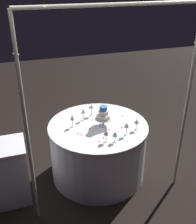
{
  "coord_description": "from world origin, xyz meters",
  "views": [
    {
      "loc": [
        0.96,
        2.94,
        2.56
      ],
      "look_at": [
        0.0,
        0.0,
        0.97
      ],
      "focal_mm": 43.68,
      "sensor_mm": 36.0,
      "label": 1
    }
  ],
  "objects_px": {
    "decorative_arch": "(114,89)",
    "wine_glass_2": "(72,118)",
    "side_table": "(9,172)",
    "wine_glass_1": "(127,126)",
    "wine_glass_5": "(115,134)",
    "main_table": "(98,150)",
    "wine_glass_3": "(106,133)",
    "wine_glass_4": "(137,122)",
    "wine_glass_6": "(92,107)",
    "tiered_cake": "(103,115)",
    "wine_glass_0": "(83,112)"
  },
  "relations": [
    {
      "from": "wine_glass_0",
      "to": "wine_glass_2",
      "type": "xyz_separation_m",
      "value": [
        0.18,
        0.13,
        0.0
      ]
    },
    {
      "from": "tiered_cake",
      "to": "wine_glass_3",
      "type": "height_order",
      "value": "tiered_cake"
    },
    {
      "from": "wine_glass_2",
      "to": "wine_glass_6",
      "type": "relative_size",
      "value": 1.02
    },
    {
      "from": "side_table",
      "to": "wine_glass_2",
      "type": "distance_m",
      "value": 1.02
    },
    {
      "from": "side_table",
      "to": "wine_glass_1",
      "type": "distance_m",
      "value": 1.54
    },
    {
      "from": "tiered_cake",
      "to": "wine_glass_0",
      "type": "height_order",
      "value": "tiered_cake"
    },
    {
      "from": "wine_glass_4",
      "to": "wine_glass_2",
      "type": "bearing_deg",
      "value": -23.54
    },
    {
      "from": "decorative_arch",
      "to": "wine_glass_2",
      "type": "distance_m",
      "value": 0.9
    },
    {
      "from": "wine_glass_1",
      "to": "wine_glass_6",
      "type": "height_order",
      "value": "wine_glass_1"
    },
    {
      "from": "main_table",
      "to": "wine_glass_5",
      "type": "xyz_separation_m",
      "value": [
        -0.07,
        0.44,
        0.5
      ]
    },
    {
      "from": "wine_glass_2",
      "to": "wine_glass_5",
      "type": "height_order",
      "value": "wine_glass_2"
    },
    {
      "from": "tiered_cake",
      "to": "wine_glass_6",
      "type": "distance_m",
      "value": 0.33
    },
    {
      "from": "tiered_cake",
      "to": "wine_glass_3",
      "type": "distance_m",
      "value": 0.38
    },
    {
      "from": "wine_glass_1",
      "to": "wine_glass_3",
      "type": "distance_m",
      "value": 0.29
    },
    {
      "from": "wine_glass_1",
      "to": "wine_glass_3",
      "type": "xyz_separation_m",
      "value": [
        0.29,
        0.07,
        -0.01
      ]
    },
    {
      "from": "decorative_arch",
      "to": "main_table",
      "type": "height_order",
      "value": "decorative_arch"
    },
    {
      "from": "tiered_cake",
      "to": "wine_glass_0",
      "type": "distance_m",
      "value": 0.31
    },
    {
      "from": "side_table",
      "to": "wine_glass_3",
      "type": "xyz_separation_m",
      "value": [
        -1.15,
        0.28,
        0.51
      ]
    },
    {
      "from": "wine_glass_1",
      "to": "tiered_cake",
      "type": "bearing_deg",
      "value": -57.02
    },
    {
      "from": "main_table",
      "to": "wine_glass_1",
      "type": "relative_size",
      "value": 7.83
    },
    {
      "from": "decorative_arch",
      "to": "wine_glass_5",
      "type": "relative_size",
      "value": 16.43
    },
    {
      "from": "wine_glass_1",
      "to": "wine_glass_4",
      "type": "height_order",
      "value": "wine_glass_1"
    },
    {
      "from": "main_table",
      "to": "wine_glass_6",
      "type": "bearing_deg",
      "value": -90.01
    },
    {
      "from": "decorative_arch",
      "to": "wine_glass_6",
      "type": "relative_size",
      "value": 14.18
    },
    {
      "from": "wine_glass_2",
      "to": "wine_glass_3",
      "type": "height_order",
      "value": "wine_glass_2"
    },
    {
      "from": "wine_glass_5",
      "to": "wine_glass_6",
      "type": "xyz_separation_m",
      "value": [
        0.07,
        -0.73,
        0.02
      ]
    },
    {
      "from": "wine_glass_5",
      "to": "wine_glass_6",
      "type": "relative_size",
      "value": 0.86
    },
    {
      "from": "decorative_arch",
      "to": "wine_glass_2",
      "type": "xyz_separation_m",
      "value": [
        0.32,
        -0.6,
        -0.59
      ]
    },
    {
      "from": "side_table",
      "to": "wine_glass_6",
      "type": "xyz_separation_m",
      "value": [
        -1.18,
        -0.41,
        0.52
      ]
    },
    {
      "from": "decorative_arch",
      "to": "wine_glass_4",
      "type": "xyz_separation_m",
      "value": [
        -0.42,
        -0.27,
        -0.6
      ]
    },
    {
      "from": "wine_glass_2",
      "to": "side_table",
      "type": "bearing_deg",
      "value": 12.15
    },
    {
      "from": "wine_glass_4",
      "to": "wine_glass_5",
      "type": "bearing_deg",
      "value": 26.37
    },
    {
      "from": "wine_glass_1",
      "to": "wine_glass_5",
      "type": "relative_size",
      "value": 1.18
    },
    {
      "from": "main_table",
      "to": "tiered_cake",
      "type": "distance_m",
      "value": 0.55
    },
    {
      "from": "main_table",
      "to": "wine_glass_5",
      "type": "bearing_deg",
      "value": 98.47
    },
    {
      "from": "tiered_cake",
      "to": "wine_glass_5",
      "type": "bearing_deg",
      "value": 90.83
    },
    {
      "from": "wine_glass_0",
      "to": "wine_glass_6",
      "type": "height_order",
      "value": "same"
    },
    {
      "from": "main_table",
      "to": "wine_glass_4",
      "type": "distance_m",
      "value": 0.71
    },
    {
      "from": "side_table",
      "to": "wine_glass_4",
      "type": "bearing_deg",
      "value": 175.01
    },
    {
      "from": "wine_glass_1",
      "to": "wine_glass_3",
      "type": "height_order",
      "value": "wine_glass_1"
    },
    {
      "from": "side_table",
      "to": "wine_glass_4",
      "type": "height_order",
      "value": "wine_glass_4"
    },
    {
      "from": "tiered_cake",
      "to": "wine_glass_4",
      "type": "relative_size",
      "value": 1.84
    },
    {
      "from": "tiered_cake",
      "to": "wine_glass_3",
      "type": "bearing_deg",
      "value": 76.01
    },
    {
      "from": "wine_glass_5",
      "to": "wine_glass_6",
      "type": "distance_m",
      "value": 0.73
    },
    {
      "from": "wine_glass_3",
      "to": "wine_glass_4",
      "type": "relative_size",
      "value": 1.07
    },
    {
      "from": "side_table",
      "to": "wine_glass_1",
      "type": "bearing_deg",
      "value": 171.53
    },
    {
      "from": "side_table",
      "to": "wine_glass_6",
      "type": "distance_m",
      "value": 1.35
    },
    {
      "from": "wine_glass_4",
      "to": "main_table",
      "type": "bearing_deg",
      "value": -31.68
    },
    {
      "from": "main_table",
      "to": "wine_glass_5",
      "type": "height_order",
      "value": "wine_glass_5"
    },
    {
      "from": "wine_glass_2",
      "to": "wine_glass_6",
      "type": "distance_m",
      "value": 0.39
    }
  ]
}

